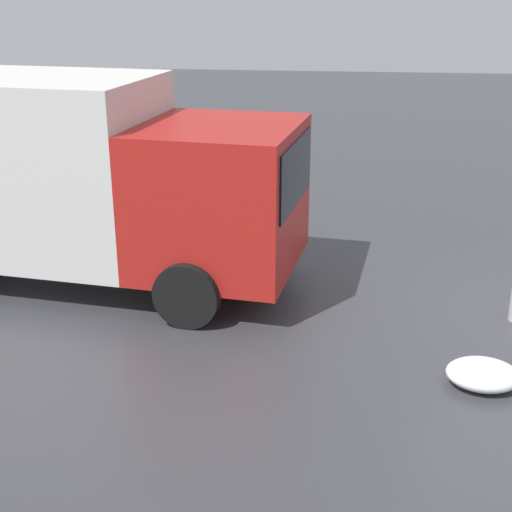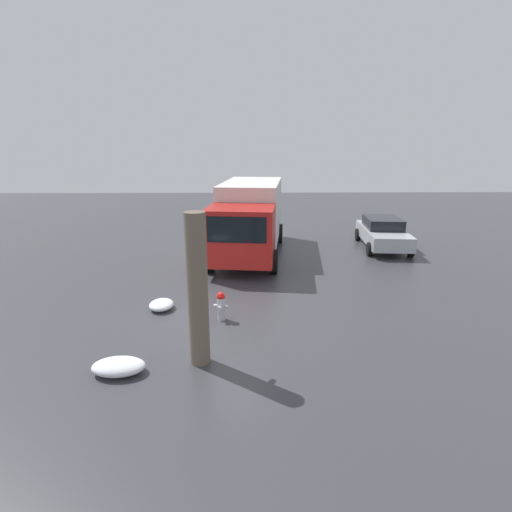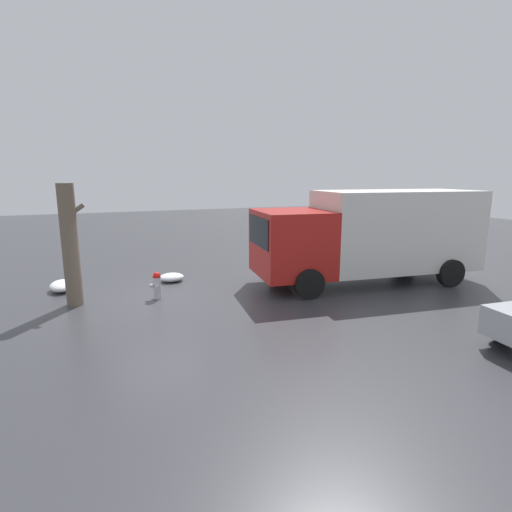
{
  "view_description": "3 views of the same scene",
  "coord_description": "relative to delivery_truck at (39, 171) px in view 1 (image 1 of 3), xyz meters",
  "views": [
    {
      "loc": [
        2.43,
        9.15,
        4.28
      ],
      "look_at": [
        3.56,
        0.2,
        0.84
      ],
      "focal_mm": 50.0,
      "sensor_mm": 36.0,
      "label": 1
    },
    {
      "loc": [
        -10.15,
        -0.76,
        4.66
      ],
      "look_at": [
        3.15,
        -1.02,
        0.94
      ],
      "focal_mm": 28.0,
      "sensor_mm": 36.0,
      "label": 2
    },
    {
      "loc": [
        -1.61,
        -11.52,
        3.57
      ],
      "look_at": [
        3.1,
        -0.09,
        1.06
      ],
      "focal_mm": 28.0,
      "sensor_mm": 36.0,
      "label": 3
    }
  ],
  "objects": [
    {
      "name": "parked_car",
      "position": [
        0.9,
        -6.19,
        -0.94
      ],
      "size": [
        4.42,
        2.24,
        1.39
      ],
      "rotation": [
        0.0,
        0.0,
        1.48
      ],
      "color": "#ADB2B7",
      "rests_on": "ground_plane"
    },
    {
      "name": "snow_pile_by_hydrant",
      "position": [
        -6.21,
        2.62,
        -1.52
      ],
      "size": [
        0.83,
        0.7,
        0.28
      ],
      "color": "white",
      "rests_on": "ground_plane"
    },
    {
      "name": "delivery_truck",
      "position": [
        0.0,
        0.0,
        0.0
      ],
      "size": [
        7.72,
        3.39,
        3.07
      ],
      "rotation": [
        0.0,
        0.0,
        1.45
      ],
      "color": "red",
      "rests_on": "ground_plane"
    }
  ]
}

